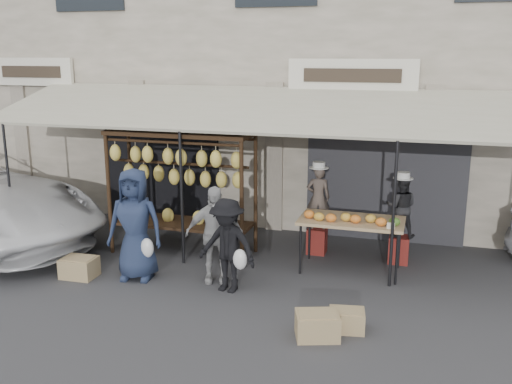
{
  "coord_description": "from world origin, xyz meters",
  "views": [
    {
      "loc": [
        2.91,
        -7.43,
        3.57
      ],
      "look_at": [
        0.24,
        1.4,
        1.3
      ],
      "focal_mm": 40.0,
      "sensor_mm": 36.0,
      "label": 1
    }
  ],
  "objects_px": {
    "produce_table": "(351,221)",
    "vendor_right": "(401,207)",
    "vendor_left": "(318,198)",
    "crate_near_a": "(317,326)",
    "crate_near_b": "(347,320)",
    "customer_right": "(227,246)",
    "customer_left": "(135,224)",
    "customer_mid": "(214,234)",
    "banana_rack": "(180,169)",
    "crate_far": "(79,267)"
  },
  "relations": [
    {
      "from": "produce_table",
      "to": "vendor_right",
      "type": "bearing_deg",
      "value": 42.54
    },
    {
      "from": "vendor_left",
      "to": "crate_near_a",
      "type": "height_order",
      "value": "vendor_left"
    },
    {
      "from": "produce_table",
      "to": "crate_near_b",
      "type": "xyz_separation_m",
      "value": [
        0.25,
        -2.07,
        -0.74
      ]
    },
    {
      "from": "vendor_right",
      "to": "customer_right",
      "type": "relative_size",
      "value": 0.73
    },
    {
      "from": "vendor_left",
      "to": "vendor_right",
      "type": "xyz_separation_m",
      "value": [
        1.45,
        -0.07,
        -0.04
      ]
    },
    {
      "from": "customer_left",
      "to": "customer_mid",
      "type": "distance_m",
      "value": 1.28
    },
    {
      "from": "crate_near_a",
      "to": "crate_near_b",
      "type": "relative_size",
      "value": 1.19
    },
    {
      "from": "banana_rack",
      "to": "crate_near_a",
      "type": "height_order",
      "value": "banana_rack"
    },
    {
      "from": "produce_table",
      "to": "vendor_right",
      "type": "height_order",
      "value": "vendor_right"
    },
    {
      "from": "customer_right",
      "to": "crate_near_a",
      "type": "xyz_separation_m",
      "value": [
        1.6,
        -1.07,
        -0.57
      ]
    },
    {
      "from": "customer_left",
      "to": "crate_near_b",
      "type": "relative_size",
      "value": 3.95
    },
    {
      "from": "banana_rack",
      "to": "vendor_left",
      "type": "relative_size",
      "value": 2.27
    },
    {
      "from": "vendor_left",
      "to": "customer_left",
      "type": "xyz_separation_m",
      "value": [
        -2.56,
        -2.01,
        -0.14
      ]
    },
    {
      "from": "vendor_right",
      "to": "crate_near_b",
      "type": "height_order",
      "value": "vendor_right"
    },
    {
      "from": "vendor_left",
      "to": "crate_near_b",
      "type": "xyz_separation_m",
      "value": [
        0.94,
        -2.83,
        -0.9
      ]
    },
    {
      "from": "customer_mid",
      "to": "crate_near_b",
      "type": "distance_m",
      "value": 2.58
    },
    {
      "from": "produce_table",
      "to": "banana_rack",
      "type": "bearing_deg",
      "value": 179.0
    },
    {
      "from": "banana_rack",
      "to": "customer_right",
      "type": "distance_m",
      "value": 2.1
    },
    {
      "from": "banana_rack",
      "to": "crate_far",
      "type": "xyz_separation_m",
      "value": [
        -1.14,
        -1.55,
        -1.4
      ]
    },
    {
      "from": "customer_mid",
      "to": "customer_right",
      "type": "xyz_separation_m",
      "value": [
        0.32,
        -0.31,
        -0.05
      ]
    },
    {
      "from": "vendor_right",
      "to": "customer_left",
      "type": "height_order",
      "value": "customer_left"
    },
    {
      "from": "produce_table",
      "to": "customer_left",
      "type": "xyz_separation_m",
      "value": [
        -3.26,
        -1.25,
        0.03
      ]
    },
    {
      "from": "crate_near_b",
      "to": "customer_right",
      "type": "bearing_deg",
      "value": 158.59
    },
    {
      "from": "crate_near_a",
      "to": "crate_far",
      "type": "height_order",
      "value": "crate_near_a"
    },
    {
      "from": "crate_near_a",
      "to": "vendor_left",
      "type": "bearing_deg",
      "value": 100.97
    },
    {
      "from": "vendor_left",
      "to": "produce_table",
      "type": "bearing_deg",
      "value": 122.13
    },
    {
      "from": "produce_table",
      "to": "crate_far",
      "type": "distance_m",
      "value": 4.5
    },
    {
      "from": "vendor_left",
      "to": "crate_far",
      "type": "distance_m",
      "value": 4.24
    },
    {
      "from": "banana_rack",
      "to": "customer_mid",
      "type": "height_order",
      "value": "banana_rack"
    },
    {
      "from": "produce_table",
      "to": "vendor_left",
      "type": "height_order",
      "value": "vendor_left"
    },
    {
      "from": "vendor_right",
      "to": "crate_far",
      "type": "height_order",
      "value": "vendor_right"
    },
    {
      "from": "vendor_left",
      "to": "customer_right",
      "type": "xyz_separation_m",
      "value": [
        -0.99,
        -2.07,
        -0.31
      ]
    },
    {
      "from": "vendor_right",
      "to": "crate_far",
      "type": "relative_size",
      "value": 1.95
    },
    {
      "from": "customer_right",
      "to": "crate_near_b",
      "type": "distance_m",
      "value": 2.16
    },
    {
      "from": "vendor_left",
      "to": "vendor_right",
      "type": "relative_size",
      "value": 1.08
    },
    {
      "from": "vendor_right",
      "to": "banana_rack",
      "type": "bearing_deg",
      "value": 8.13
    },
    {
      "from": "customer_right",
      "to": "crate_near_b",
      "type": "bearing_deg",
      "value": -11.02
    },
    {
      "from": "vendor_left",
      "to": "crate_far",
      "type": "xyz_separation_m",
      "value": [
        -3.48,
        -2.25,
        -0.88
      ]
    },
    {
      "from": "vendor_right",
      "to": "customer_mid",
      "type": "height_order",
      "value": "customer_mid"
    },
    {
      "from": "customer_mid",
      "to": "banana_rack",
      "type": "bearing_deg",
      "value": 116.29
    },
    {
      "from": "produce_table",
      "to": "crate_near_b",
      "type": "bearing_deg",
      "value": -83.23
    },
    {
      "from": "banana_rack",
      "to": "customer_right",
      "type": "bearing_deg",
      "value": -45.31
    },
    {
      "from": "banana_rack",
      "to": "crate_far",
      "type": "distance_m",
      "value": 2.38
    },
    {
      "from": "vendor_right",
      "to": "crate_near_b",
      "type": "distance_m",
      "value": 2.94
    },
    {
      "from": "banana_rack",
      "to": "customer_left",
      "type": "distance_m",
      "value": 1.48
    },
    {
      "from": "vendor_left",
      "to": "crate_near_a",
      "type": "distance_m",
      "value": 3.32
    },
    {
      "from": "crate_far",
      "to": "crate_near_a",
      "type": "bearing_deg",
      "value": -12.18
    },
    {
      "from": "banana_rack",
      "to": "crate_far",
      "type": "bearing_deg",
      "value": -126.46
    },
    {
      "from": "vendor_right",
      "to": "crate_near_a",
      "type": "height_order",
      "value": "vendor_right"
    },
    {
      "from": "banana_rack",
      "to": "produce_table",
      "type": "distance_m",
      "value": 3.11
    }
  ]
}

